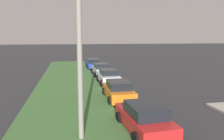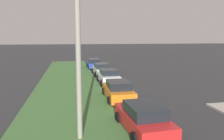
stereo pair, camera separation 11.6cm
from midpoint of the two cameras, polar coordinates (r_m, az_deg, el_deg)
name	(u,v)px [view 1 (the left image)]	position (r m, az deg, el deg)	size (l,w,h in m)	color
grass_median	(68,113)	(14.33, -11.32, -10.80)	(60.00, 6.00, 0.12)	#3D6633
parked_car_red	(144,118)	(11.52, 7.94, -12.08)	(4.39, 2.20, 1.47)	red
parked_car_orange	(118,90)	(17.02, 1.45, -5.24)	(4.32, 2.05, 1.47)	orange
parked_car_white	(108,76)	(23.08, -1.12, -1.62)	(4.32, 2.05, 1.47)	silver
parked_car_silver	(101,69)	(28.19, -2.96, 0.21)	(4.36, 2.13, 1.47)	#B2B5BA
parked_car_blue	(93,64)	(34.16, -4.97, 1.62)	(4.32, 2.05, 1.47)	#23389E
streetlight	(88,45)	(9.79, -6.62, 6.33)	(0.86, 2.85, 7.50)	gray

